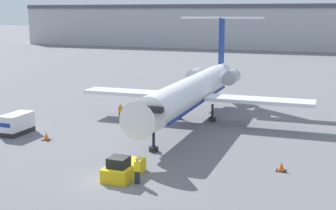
% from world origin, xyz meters
% --- Properties ---
extents(ground_plane, '(600.00, 600.00, 0.00)m').
position_xyz_m(ground_plane, '(0.00, 0.00, 0.00)').
color(ground_plane, slate).
extents(terminal_building, '(180.00, 16.80, 13.51)m').
position_xyz_m(terminal_building, '(0.00, 120.00, 6.78)').
color(terminal_building, '#B2B2B7').
rests_on(terminal_building, ground).
extents(airplane_main, '(24.40, 28.46, 10.62)m').
position_xyz_m(airplane_main, '(-0.26, 18.71, 3.36)').
color(airplane_main, white).
rests_on(airplane_main, ground).
extents(pushback_tug, '(1.83, 3.71, 1.64)m').
position_xyz_m(pushback_tug, '(0.26, 1.05, 0.59)').
color(pushback_tug, yellow).
rests_on(pushback_tug, ground).
extents(luggage_cart, '(1.61, 3.35, 1.94)m').
position_xyz_m(luggage_cart, '(-14.18, 8.09, 0.97)').
color(luggage_cart, '#232326').
rests_on(luggage_cart, ground).
extents(worker_near_tug, '(0.40, 0.25, 1.82)m').
position_xyz_m(worker_near_tug, '(1.69, 0.17, 0.96)').
color(worker_near_tug, '#232838').
rests_on(worker_near_tug, ground).
extents(worker_by_wing, '(0.40, 0.24, 1.75)m').
position_xyz_m(worker_by_wing, '(-7.55, 16.48, 0.92)').
color(worker_by_wing, '#232838').
rests_on(worker_by_wing, ground).
extents(traffic_cone_left, '(0.72, 0.72, 0.68)m').
position_xyz_m(traffic_cone_left, '(-10.37, 7.23, 0.32)').
color(traffic_cone_left, black).
rests_on(traffic_cone_left, ground).
extents(traffic_cone_right, '(0.71, 0.71, 0.67)m').
position_xyz_m(traffic_cone_right, '(10.37, 6.11, 0.32)').
color(traffic_cone_right, black).
rests_on(traffic_cone_right, ground).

